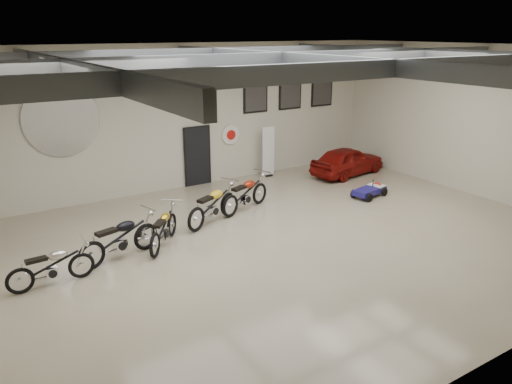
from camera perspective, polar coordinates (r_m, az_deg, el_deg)
floor at (r=13.37m, az=2.77°, el=-5.84°), size 16.00×12.00×0.01m
ceiling at (r=12.23m, az=3.14°, el=16.11°), size 16.00×12.00×0.01m
back_wall at (r=17.70m, az=-8.45°, el=8.40°), size 16.00×0.02×5.00m
right_wall at (r=18.31m, az=24.04°, el=7.36°), size 0.02×12.00×5.00m
ceiling_beams at (r=12.24m, az=3.12°, el=14.94°), size 15.80×11.80×0.32m
door at (r=18.16m, az=-6.73°, el=4.04°), size 0.92×0.08×2.10m
logo_plaque at (r=16.42m, az=-21.35°, el=7.68°), size 2.30×0.06×1.16m
poster_left at (r=18.99m, az=-0.06°, el=11.07°), size 1.05×0.08×1.35m
poster_mid at (r=19.88m, az=3.92°, el=11.35°), size 1.05×0.08×1.35m
poster_right at (r=20.86m, az=7.54°, el=11.55°), size 1.05×0.08×1.35m
oil_sign at (r=18.64m, az=-2.91°, el=6.56°), size 0.72×0.10×0.72m
banner_stand at (r=19.14m, az=1.41°, el=4.60°), size 0.52×0.22×1.91m
motorcycle_silver at (r=11.94m, az=-22.41°, el=-7.78°), size 1.88×0.65×0.96m
motorcycle_black at (r=12.69m, az=-15.36°, el=-5.05°), size 2.29×1.22×1.14m
motorcycle_gold at (r=13.21m, az=-10.55°, el=-4.01°), size 1.76×1.91×1.03m
motorcycle_yellow at (r=14.56m, az=-5.00°, el=-1.42°), size 2.28×1.56×1.14m
motorcycle_red at (r=15.55m, az=-1.22°, el=-0.13°), size 2.24×1.40×1.12m
go_kart at (r=17.42m, az=13.08°, el=0.47°), size 1.70×1.02×0.58m
vintage_car at (r=19.74m, az=10.43°, el=3.53°), size 1.80×3.44×1.12m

